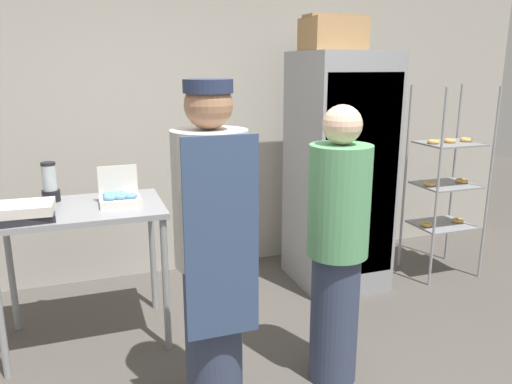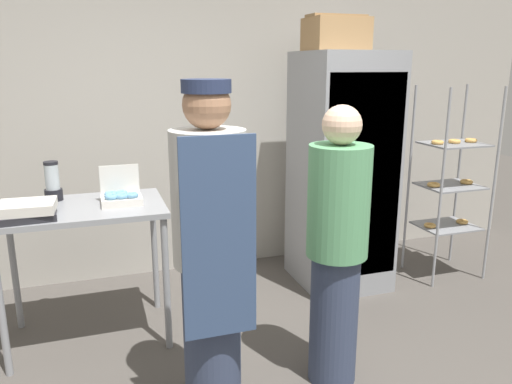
{
  "view_description": "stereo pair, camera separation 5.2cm",
  "coord_description": "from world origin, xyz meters",
  "px_view_note": "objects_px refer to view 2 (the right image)",
  "views": [
    {
      "loc": [
        -1.08,
        -1.91,
        1.82
      ],
      "look_at": [
        -0.14,
        0.74,
        1.09
      ],
      "focal_mm": 35.0,
      "sensor_mm": 36.0,
      "label": 1
    },
    {
      "loc": [
        -1.03,
        -1.93,
        1.82
      ],
      "look_at": [
        -0.14,
        0.74,
        1.09
      ],
      "focal_mm": 35.0,
      "sensor_mm": 36.0,
      "label": 2
    }
  ],
  "objects_px": {
    "refrigerator": "(342,172)",
    "person_customer": "(337,248)",
    "donut_box": "(121,197)",
    "blender_pitcher": "(53,183)",
    "binder_stack": "(27,211)",
    "cardboard_storage_box": "(336,33)",
    "baking_rack": "(450,184)",
    "person_baker": "(210,251)"
  },
  "relations": [
    {
      "from": "refrigerator",
      "to": "binder_stack",
      "type": "height_order",
      "value": "refrigerator"
    },
    {
      "from": "refrigerator",
      "to": "donut_box",
      "type": "xyz_separation_m",
      "value": [
        -1.78,
        -0.33,
        0.02
      ]
    },
    {
      "from": "donut_box",
      "to": "binder_stack",
      "type": "xyz_separation_m",
      "value": [
        -0.54,
        -0.16,
        0.0
      ]
    },
    {
      "from": "baking_rack",
      "to": "cardboard_storage_box",
      "type": "height_order",
      "value": "cardboard_storage_box"
    },
    {
      "from": "cardboard_storage_box",
      "to": "person_customer",
      "type": "bearing_deg",
      "value": -114.97
    },
    {
      "from": "binder_stack",
      "to": "cardboard_storage_box",
      "type": "height_order",
      "value": "cardboard_storage_box"
    },
    {
      "from": "refrigerator",
      "to": "person_baker",
      "type": "height_order",
      "value": "refrigerator"
    },
    {
      "from": "donut_box",
      "to": "person_baker",
      "type": "xyz_separation_m",
      "value": [
        0.37,
        -0.95,
        -0.07
      ]
    },
    {
      "from": "refrigerator",
      "to": "person_customer",
      "type": "relative_size",
      "value": 1.19
    },
    {
      "from": "cardboard_storage_box",
      "to": "person_customer",
      "type": "relative_size",
      "value": 0.27
    },
    {
      "from": "blender_pitcher",
      "to": "person_baker",
      "type": "distance_m",
      "value": 1.43
    },
    {
      "from": "blender_pitcher",
      "to": "person_customer",
      "type": "distance_m",
      "value": 1.91
    },
    {
      "from": "refrigerator",
      "to": "baking_rack",
      "type": "height_order",
      "value": "refrigerator"
    },
    {
      "from": "donut_box",
      "to": "blender_pitcher",
      "type": "xyz_separation_m",
      "value": [
        -0.42,
        0.24,
        0.07
      ]
    },
    {
      "from": "person_customer",
      "to": "refrigerator",
      "type": "bearing_deg",
      "value": 61.3
    },
    {
      "from": "refrigerator",
      "to": "binder_stack",
      "type": "xyz_separation_m",
      "value": [
        -2.32,
        -0.49,
        0.03
      ]
    },
    {
      "from": "blender_pitcher",
      "to": "binder_stack",
      "type": "height_order",
      "value": "blender_pitcher"
    },
    {
      "from": "blender_pitcher",
      "to": "person_customer",
      "type": "relative_size",
      "value": 0.16
    },
    {
      "from": "baking_rack",
      "to": "person_baker",
      "type": "relative_size",
      "value": 0.94
    },
    {
      "from": "donut_box",
      "to": "person_customer",
      "type": "xyz_separation_m",
      "value": [
        1.1,
        -0.9,
        -0.16
      ]
    },
    {
      "from": "person_baker",
      "to": "baking_rack",
      "type": "bearing_deg",
      "value": 25.44
    },
    {
      "from": "baking_rack",
      "to": "person_customer",
      "type": "height_order",
      "value": "baking_rack"
    },
    {
      "from": "donut_box",
      "to": "cardboard_storage_box",
      "type": "height_order",
      "value": "cardboard_storage_box"
    },
    {
      "from": "binder_stack",
      "to": "cardboard_storage_box",
      "type": "xyz_separation_m",
      "value": [
        2.2,
        0.46,
        1.06
      ]
    },
    {
      "from": "donut_box",
      "to": "cardboard_storage_box",
      "type": "bearing_deg",
      "value": 10.31
    },
    {
      "from": "baking_rack",
      "to": "donut_box",
      "type": "xyz_separation_m",
      "value": [
        -2.74,
        -0.18,
        0.16
      ]
    },
    {
      "from": "person_baker",
      "to": "person_customer",
      "type": "bearing_deg",
      "value": 3.74
    },
    {
      "from": "refrigerator",
      "to": "cardboard_storage_box",
      "type": "distance_m",
      "value": 1.09
    },
    {
      "from": "donut_box",
      "to": "person_baker",
      "type": "bearing_deg",
      "value": -68.82
    },
    {
      "from": "blender_pitcher",
      "to": "cardboard_storage_box",
      "type": "distance_m",
      "value": 2.3
    },
    {
      "from": "person_baker",
      "to": "donut_box",
      "type": "bearing_deg",
      "value": 111.18
    },
    {
      "from": "person_baker",
      "to": "person_customer",
      "type": "xyz_separation_m",
      "value": [
        0.73,
        0.05,
        -0.09
      ]
    },
    {
      "from": "refrigerator",
      "to": "person_customer",
      "type": "bearing_deg",
      "value": -118.7
    },
    {
      "from": "donut_box",
      "to": "person_customer",
      "type": "bearing_deg",
      "value": -39.43
    },
    {
      "from": "blender_pitcher",
      "to": "person_baker",
      "type": "relative_size",
      "value": 0.15
    },
    {
      "from": "person_baker",
      "to": "person_customer",
      "type": "height_order",
      "value": "person_baker"
    },
    {
      "from": "cardboard_storage_box",
      "to": "person_baker",
      "type": "bearing_deg",
      "value": -135.87
    },
    {
      "from": "donut_box",
      "to": "binder_stack",
      "type": "bearing_deg",
      "value": -163.73
    },
    {
      "from": "baking_rack",
      "to": "donut_box",
      "type": "height_order",
      "value": "baking_rack"
    },
    {
      "from": "baking_rack",
      "to": "binder_stack",
      "type": "relative_size",
      "value": 4.97
    },
    {
      "from": "blender_pitcher",
      "to": "person_customer",
      "type": "xyz_separation_m",
      "value": [
        1.52,
        -1.14,
        -0.23
      ]
    },
    {
      "from": "blender_pitcher",
      "to": "refrigerator",
      "type": "bearing_deg",
      "value": 2.48
    }
  ]
}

